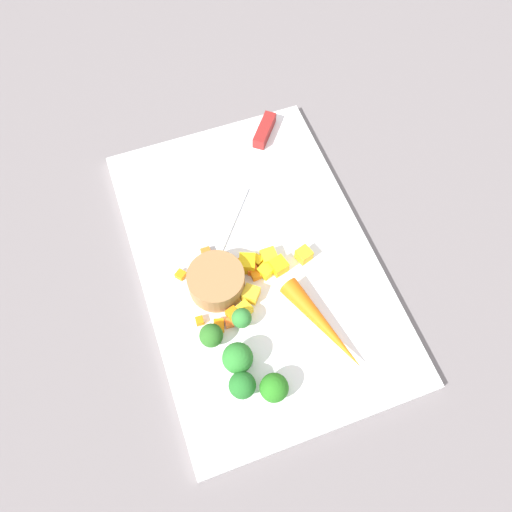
{
  "coord_description": "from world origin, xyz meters",
  "views": [
    {
      "loc": [
        -0.3,
        0.11,
        0.63
      ],
      "look_at": [
        0.0,
        0.0,
        0.02
      ],
      "focal_mm": 35.69,
      "sensor_mm": 36.0,
      "label": 1
    }
  ],
  "objects": [
    {
      "name": "pepper_dice_6",
      "position": [
        -0.01,
        -0.02,
        0.02
      ],
      "size": [
        0.02,
        0.02,
        0.02
      ],
      "primitive_type": "cube",
      "rotation": [
        0.0,
        0.0,
        0.0
      ],
      "color": "yellow",
      "rests_on": "cutting_board"
    },
    {
      "name": "carrot_dice_7",
      "position": [
        0.01,
        0.1,
        0.02
      ],
      "size": [
        0.02,
        0.02,
        0.01
      ],
      "primitive_type": "cube",
      "rotation": [
        0.0,
        0.0,
        2.23
      ],
      "color": "orange",
      "rests_on": "cutting_board"
    },
    {
      "name": "broccoli_floret_2",
      "position": [
        -0.13,
        0.07,
        0.04
      ],
      "size": [
        0.04,
        0.04,
        0.04
      ],
      "color": "#87C256",
      "rests_on": "cutting_board"
    },
    {
      "name": "carrot_dice_8",
      "position": [
        0.0,
        0.02,
        0.02
      ],
      "size": [
        0.01,
        0.01,
        0.01
      ],
      "primitive_type": "cube",
      "rotation": [
        0.0,
        0.0,
        0.13
      ],
      "color": "orange",
      "rests_on": "cutting_board"
    },
    {
      "name": "carrot_dice_6",
      "position": [
        -0.07,
        0.06,
        0.02
      ],
      "size": [
        0.02,
        0.02,
        0.01
      ],
      "primitive_type": "cube",
      "rotation": [
        0.0,
        0.0,
        1.87
      ],
      "color": "orange",
      "rests_on": "cutting_board"
    },
    {
      "name": "whole_carrot",
      "position": [
        -0.12,
        -0.05,
        0.03
      ],
      "size": [
        0.14,
        0.07,
        0.03
      ],
      "primitive_type": "cone",
      "rotation": [
        1.57,
        0.0,
        5.03
      ],
      "color": "orange",
      "rests_on": "cutting_board"
    },
    {
      "name": "broccoli_floret_3",
      "position": [
        -0.18,
        0.04,
        0.03
      ],
      "size": [
        0.03,
        0.03,
        0.04
      ],
      "color": "#88AE66",
      "rests_on": "cutting_board"
    },
    {
      "name": "ground_plane",
      "position": [
        0.0,
        0.0,
        0.0
      ],
      "size": [
        4.0,
        4.0,
        0.0
      ],
      "primitive_type": "plane",
      "color": "slate"
    },
    {
      "name": "prep_bowl",
      "position": [
        -0.02,
        0.06,
        0.03
      ],
      "size": [
        0.07,
        0.07,
        0.03
      ],
      "primitive_type": "cylinder",
      "color": "olive",
      "rests_on": "cutting_board"
    },
    {
      "name": "carrot_dice_4",
      "position": [
        -0.06,
        0.1,
        0.02
      ],
      "size": [
        0.01,
        0.01,
        0.01
      ],
      "primitive_type": "cube",
      "rotation": [
        0.0,
        0.0,
        3.07
      ],
      "color": "orange",
      "rests_on": "cutting_board"
    },
    {
      "name": "carrot_dice_5",
      "position": [
        -0.08,
        0.06,
        0.02
      ],
      "size": [
        0.01,
        0.01,
        0.01
      ],
      "primitive_type": "cube",
      "rotation": [
        0.0,
        0.0,
        1.46
      ],
      "color": "orange",
      "rests_on": "cutting_board"
    },
    {
      "name": "broccoli_floret_4",
      "position": [
        -0.16,
        0.08,
        0.03
      ],
      "size": [
        0.03,
        0.03,
        0.04
      ],
      "color": "#91B55F",
      "rests_on": "cutting_board"
    },
    {
      "name": "pepper_dice_1",
      "position": [
        -0.05,
        0.03,
        0.02
      ],
      "size": [
        0.03,
        0.03,
        0.02
      ],
      "primitive_type": "cube",
      "rotation": [
        0.0,
        0.0,
        0.86
      ],
      "color": "yellow",
      "rests_on": "cutting_board"
    },
    {
      "name": "pepper_dice_3",
      "position": [
        -0.01,
        0.0,
        0.02
      ],
      "size": [
        0.02,
        0.02,
        0.01
      ],
      "primitive_type": "cube",
      "rotation": [
        0.0,
        0.0,
        0.65
      ],
      "color": "yellow",
      "rests_on": "cutting_board"
    },
    {
      "name": "pepper_dice_0",
      "position": [
        -0.07,
        0.04,
        0.02
      ],
      "size": [
        0.02,
        0.02,
        0.01
      ],
      "primitive_type": "cube",
      "rotation": [
        0.0,
        0.0,
        1.96
      ],
      "color": "yellow",
      "rests_on": "cutting_board"
    },
    {
      "name": "cutting_board",
      "position": [
        0.0,
        0.0,
        0.01
      ],
      "size": [
        0.48,
        0.31,
        0.01
      ],
      "primitive_type": "cube",
      "color": "white",
      "rests_on": "ground_plane"
    },
    {
      "name": "pepper_dice_5",
      "position": [
        -0.02,
        -0.01,
        0.02
      ],
      "size": [
        0.02,
        0.02,
        0.01
      ],
      "primitive_type": "cube",
      "rotation": [
        0.0,
        0.0,
        0.5
      ],
      "color": "yellow",
      "rests_on": "cutting_board"
    },
    {
      "name": "pepper_dice_4",
      "position": [
        -0.01,
        0.02,
        0.02
      ],
      "size": [
        0.03,
        0.03,
        0.02
      ],
      "primitive_type": "cube",
      "rotation": [
        0.0,
        0.0,
        2.75
      ],
      "color": "yellow",
      "rests_on": "cutting_board"
    },
    {
      "name": "carrot_dice_2",
      "position": [
        0.03,
        0.06,
        0.02
      ],
      "size": [
        0.02,
        0.01,
        0.01
      ],
      "primitive_type": "cube",
      "rotation": [
        0.0,
        0.0,
        3.14
      ],
      "color": "orange",
      "rests_on": "cutting_board"
    },
    {
      "name": "broccoli_floret_1",
      "position": [
        -0.08,
        0.05,
        0.03
      ],
      "size": [
        0.03,
        0.03,
        0.03
      ],
      "color": "#8ABA6B",
      "rests_on": "cutting_board"
    },
    {
      "name": "carrot_dice_1",
      "position": [
        -0.01,
        0.01,
        0.02
      ],
      "size": [
        0.02,
        0.02,
        0.01
      ],
      "primitive_type": "cube",
      "rotation": [
        0.0,
        0.0,
        0.1
      ],
      "color": "orange",
      "rests_on": "cutting_board"
    },
    {
      "name": "chef_knife",
      "position": [
        0.15,
        -0.05,
        0.02
      ],
      "size": [
        0.24,
        0.2,
        0.02
      ],
      "rotation": [
        0.0,
        0.0,
        2.46
      ],
      "color": "silver",
      "rests_on": "cutting_board"
    },
    {
      "name": "carrot_dice_0",
      "position": [
        -0.08,
        0.08,
        0.02
      ],
      "size": [
        0.02,
        0.02,
        0.01
      ],
      "primitive_type": "cube",
      "rotation": [
        0.0,
        0.0,
        2.85
      ],
      "color": "orange",
      "rests_on": "cutting_board"
    },
    {
      "name": "broccoli_floret_0",
      "position": [
        -0.09,
        0.09,
        0.03
      ],
      "size": [
        0.03,
        0.03,
        0.03
      ],
      "color": "#93B36B",
      "rests_on": "cutting_board"
    },
    {
      "name": "pepper_dice_7",
      "position": [
        -0.02,
        -0.06,
        0.02
      ],
      "size": [
        0.02,
        0.02,
        0.02
      ],
      "primitive_type": "cube",
      "rotation": [
        0.0,
        0.0,
        0.3
      ],
      "color": "yellow",
      "rests_on": "cutting_board"
    },
    {
      "name": "pepper_dice_2",
      "position": [
        -0.02,
        -0.02,
        0.02
      ],
      "size": [
        0.02,
        0.02,
        0.02
      ],
      "primitive_type": "cube",
      "rotation": [
        0.0,
        0.0,
        1.82
      ],
      "color": "yellow",
      "rests_on": "cutting_board"
    },
    {
      "name": "carrot_dice_3",
      "position": [
        -0.02,
        0.01,
        0.02
      ],
      "size": [
        0.01,
        0.01,
        0.01
      ],
      "primitive_type": "cube",
      "rotation": [
        0.0,
        0.0,
        1.64
      ],
      "color": "orange",
      "rests_on": "cutting_board"
    }
  ]
}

